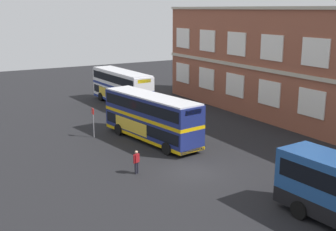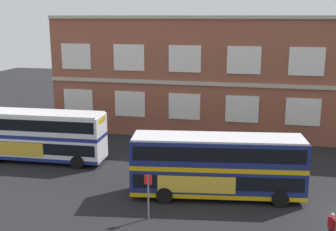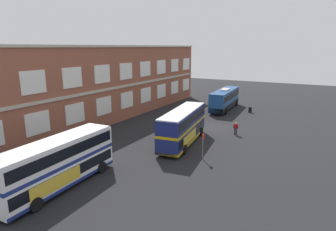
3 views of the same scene
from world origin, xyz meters
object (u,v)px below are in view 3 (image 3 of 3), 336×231
touring_coach (225,99)px  station_litter_bin (250,110)px  waiting_passenger (236,128)px  double_decker_near (57,163)px  double_decker_middle (183,126)px  bus_stand_flag (203,144)px

touring_coach → station_litter_bin: (-0.46, -4.83, -1.39)m
waiting_passenger → station_litter_bin: (14.16, 1.47, -0.41)m
double_decker_near → touring_coach: double_decker_near is taller
double_decker_near → waiting_passenger: size_ratio=6.54×
double_decker_middle → waiting_passenger: 7.98m
bus_stand_flag → station_litter_bin: bus_stand_flag is taller
waiting_passenger → station_litter_bin: bearing=5.9°
double_decker_middle → station_litter_bin: bearing=-8.7°
double_decker_near → station_litter_bin: double_decker_near is taller
waiting_passenger → station_litter_bin: waiting_passenger is taller
bus_stand_flag → waiting_passenger: bearing=-3.5°
bus_stand_flag → station_litter_bin: bearing=2.1°
double_decker_middle → touring_coach: size_ratio=0.93×
double_decker_near → double_decker_middle: 15.47m
waiting_passenger → station_litter_bin: size_ratio=1.65×
double_decker_middle → double_decker_near: bearing=165.1°
touring_coach → double_decker_middle: bearing=-175.4°
double_decker_near → double_decker_middle: bearing=-14.9°
waiting_passenger → double_decker_near: bearing=158.1°
double_decker_middle → bus_stand_flag: 5.35m
double_decker_middle → waiting_passenger: size_ratio=6.62×
double_decker_middle → station_litter_bin: 20.86m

